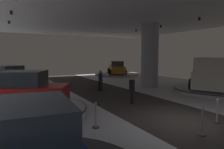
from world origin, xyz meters
name	(u,v)px	position (x,y,z in m)	size (l,w,h in m)	color
ground	(186,122)	(0.00, 0.00, -0.02)	(24.00, 44.00, 0.06)	silver
column_right	(150,55)	(4.58, 8.26, 2.75)	(1.49, 1.49, 5.50)	#ADADB2
display_platform_mid_right	(215,90)	(7.27, 3.81, 0.17)	(6.01, 6.01, 0.31)	#B7B7BC
pickup_truck_mid_right	(215,76)	(6.98, 3.68, 1.24)	(5.69, 4.28, 2.30)	silver
display_platform_mid_left	(20,112)	(-6.10, 4.04, 0.20)	(6.01, 6.01, 0.37)	#B7B7BC
display_car_mid_left	(20,92)	(-6.07, 4.03, 1.13)	(4.56, 3.55, 1.71)	red
display_platform_deep_right	(117,75)	(6.63, 17.72, 0.16)	(5.75, 5.75, 0.29)	#B7B7BC
display_car_deep_right	(117,68)	(6.61, 17.69, 1.05)	(3.42, 4.57, 1.71)	#B77519
display_platform_far_left	(10,89)	(-6.26, 11.88, 0.15)	(5.36, 5.36, 0.26)	silver
display_car_far_left	(10,78)	(-6.27, 11.90, 1.03)	(3.63, 4.55, 1.71)	#2D5638
visitor_walking_near	(132,88)	(-0.25, 3.76, 0.91)	(0.32, 0.32, 1.59)	black
visitor_walking_far	(100,79)	(-0.05, 8.43, 0.91)	(0.32, 0.32, 1.59)	black
stanchion_a	(96,118)	(-3.66, 1.11, 0.37)	(0.28, 0.28, 1.01)	#333338
stanchion_b	(217,114)	(0.96, -0.71, 0.37)	(0.28, 0.28, 1.01)	#333338
stanchion_c	(202,125)	(-0.71, -1.30, 0.37)	(0.28, 0.28, 1.01)	#333338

